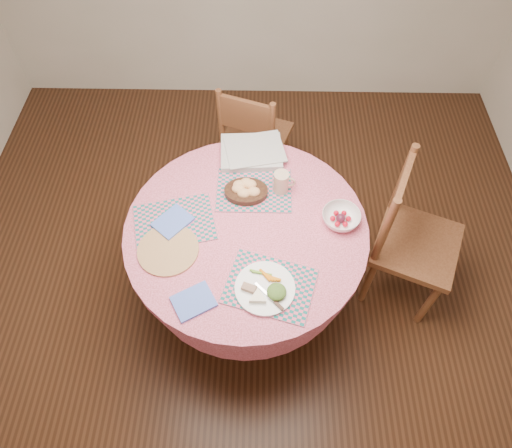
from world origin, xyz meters
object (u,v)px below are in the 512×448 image
(chair_right, at_px, (409,237))
(dinner_plate, at_px, (266,288))
(chair_back, at_px, (253,136))
(latte_mug, at_px, (282,182))
(wicker_trivet, at_px, (168,250))
(bread_bowl, at_px, (246,189))
(dining_table, at_px, (247,248))
(fruit_bowl, at_px, (341,218))

(chair_right, relative_size, dinner_plate, 3.58)
(chair_right, distance_m, chair_back, 1.22)
(chair_right, distance_m, latte_mug, 0.79)
(wicker_trivet, bearing_deg, chair_right, 11.30)
(wicker_trivet, bearing_deg, dinner_plate, -23.37)
(bread_bowl, bearing_deg, wicker_trivet, -135.56)
(chair_back, bearing_deg, dinner_plate, 113.55)
(chair_right, bearing_deg, dining_table, 119.75)
(dinner_plate, bearing_deg, wicker_trivet, 156.63)
(dining_table, relative_size, fruit_bowl, 5.32)
(chair_back, xyz_separation_m, wicker_trivet, (-0.39, -1.08, 0.29))
(wicker_trivet, height_order, latte_mug, latte_mug)
(dining_table, distance_m, latte_mug, 0.40)
(wicker_trivet, bearing_deg, chair_back, 70.23)
(wicker_trivet, distance_m, dinner_plate, 0.52)
(chair_right, relative_size, chair_back, 1.11)
(chair_back, bearing_deg, latte_mug, 122.92)
(dining_table, distance_m, dinner_plate, 0.43)
(dinner_plate, height_order, fruit_bowl, fruit_bowl)
(chair_right, relative_size, bread_bowl, 4.35)
(dining_table, distance_m, chair_back, 0.94)
(dinner_plate, bearing_deg, dining_table, 106.54)
(wicker_trivet, distance_m, bread_bowl, 0.52)
(fruit_bowl, bearing_deg, bread_bowl, 160.84)
(chair_right, bearing_deg, dinner_plate, 142.82)
(dinner_plate, height_order, latte_mug, latte_mug)
(dinner_plate, bearing_deg, chair_back, 94.02)
(dining_table, height_order, fruit_bowl, fruit_bowl)
(dining_table, xyz_separation_m, bread_bowl, (-0.01, 0.22, 0.23))
(dining_table, bearing_deg, chair_back, 89.15)
(dining_table, height_order, chair_back, chair_back)
(bread_bowl, bearing_deg, chair_back, 88.26)
(dining_table, height_order, latte_mug, latte_mug)
(dinner_plate, distance_m, latte_mug, 0.60)
(chair_back, distance_m, fruit_bowl, 1.05)
(chair_back, height_order, fruit_bowl, chair_back)
(chair_back, bearing_deg, dining_table, 108.69)
(dining_table, height_order, chair_right, chair_right)
(latte_mug, bearing_deg, dining_table, -126.44)
(chair_back, xyz_separation_m, fruit_bowl, (0.46, -0.89, 0.31))
(latte_mug, bearing_deg, chair_right, -10.31)
(chair_right, relative_size, wicker_trivet, 3.34)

